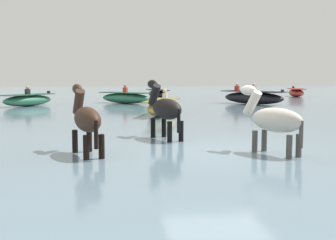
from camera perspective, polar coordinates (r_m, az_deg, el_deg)
The scene contains 11 objects.
ground_plane at distance 11.03m, azimuth 6.33°, elevation -5.87°, with size 120.00×120.00×0.00m, color #666051.
water_surface at distance 20.75m, azimuth -0.15°, elevation 0.30°, with size 90.00×90.00×0.43m, color slate.
horse_lead_pinto at distance 10.34m, azimuth 13.39°, elevation -0.23°, with size 1.20×1.72×1.98m.
horse_trailing_black at distance 12.41m, azimuth -0.35°, elevation 1.21°, with size 0.99×1.89×2.07m.
horse_flank_dark_bay at distance 10.14m, azimuth -10.39°, elevation -0.16°, with size 0.90×1.84×2.01m.
boat_near_port at distance 27.69m, azimuth -5.44°, elevation 2.84°, with size 3.48×3.14×1.17m.
boat_distant_west at distance 33.93m, azimuth -1.37°, elevation 3.39°, with size 1.59×3.59×1.11m.
boat_mid_outer at distance 37.27m, azimuth 16.07°, elevation 3.39°, with size 1.81×3.22×0.79m.
boat_far_offshore at distance 19.81m, azimuth -0.76°, elevation 1.63°, with size 2.19×3.98×1.15m.
boat_far_inshore at distance 27.34m, azimuth 10.84°, elevation 2.83°, with size 3.61×4.00×1.27m.
boat_near_starboard at distance 26.53m, azimuth -17.49°, elevation 2.44°, with size 2.97×3.34×1.15m.
Camera 1 is at (-2.55, -10.49, 2.25)m, focal length 47.67 mm.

